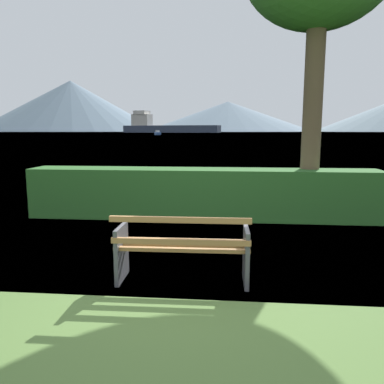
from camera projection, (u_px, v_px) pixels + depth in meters
ground_plane at (183, 280)px, 4.67m from camera, size 1400.00×1400.00×0.00m
water_surface at (227, 133)px, 308.85m from camera, size 620.00×620.00×0.00m
park_bench at (183, 249)px, 4.55m from camera, size 1.60×0.59×0.87m
hedge_row at (202, 193)px, 7.97m from camera, size 7.21×0.83×1.03m
cargo_ship_large at (164, 126)px, 302.70m from camera, size 79.27×30.10×17.35m
fishing_boat_near at (309, 133)px, 198.36m from camera, size 5.30×4.56×1.35m
sailboat_mid at (158, 133)px, 153.29m from camera, size 3.87×7.10×1.85m
distant_hills at (197, 110)px, 571.23m from camera, size 769.43×302.15×78.08m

